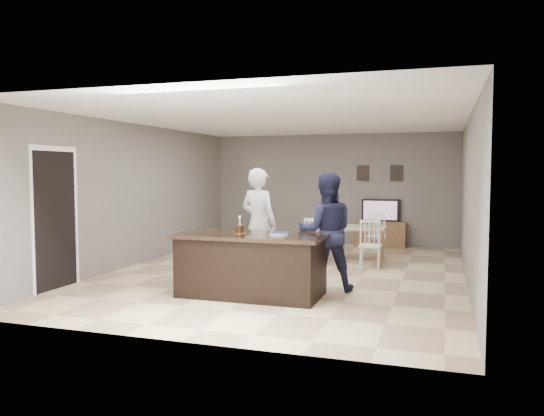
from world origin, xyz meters
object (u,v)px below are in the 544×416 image
(man, at_px, (326,232))
(birthday_cake, at_px, (240,229))
(woman, at_px, (259,223))
(television, at_px, (380,210))
(floor_lamp, at_px, (254,190))
(kitchen_island, at_px, (252,264))
(tv_console, at_px, (380,234))
(dining_table, at_px, (347,232))
(plate_stack, at_px, (279,234))

(man, height_order, birthday_cake, man)
(woman, distance_m, birthday_cake, 1.28)
(television, xyz_separation_m, man, (-0.25, -4.97, 0.03))
(man, xyz_separation_m, floor_lamp, (-2.93, 4.88, 0.44))
(kitchen_island, bearing_deg, woman, 104.80)
(television, distance_m, floor_lamp, 3.21)
(tv_console, bearing_deg, dining_table, -99.79)
(birthday_cake, bearing_deg, dining_table, 73.51)
(dining_table, bearing_deg, birthday_cake, -109.03)
(tv_console, relative_size, birthday_cake, 4.75)
(tv_console, distance_m, woman, 4.62)
(television, bearing_deg, plate_stack, 82.28)
(birthday_cake, bearing_deg, man, 31.31)
(plate_stack, height_order, dining_table, plate_stack)
(kitchen_island, distance_m, dining_table, 3.40)
(television, bearing_deg, birthday_cake, 76.35)
(man, height_order, dining_table, man)
(kitchen_island, relative_size, television, 2.35)
(man, distance_m, floor_lamp, 5.71)
(dining_table, bearing_deg, tv_console, 77.68)
(floor_lamp, bearing_deg, birthday_cake, -72.07)
(man, relative_size, birthday_cake, 7.03)
(birthday_cake, distance_m, plate_stack, 0.61)
(floor_lamp, bearing_deg, man, -59.09)
(dining_table, bearing_deg, kitchen_island, -106.30)
(kitchen_island, distance_m, man, 1.24)
(television, relative_size, woman, 0.49)
(man, bearing_deg, floor_lamp, -76.05)
(kitchen_island, xyz_separation_m, tv_console, (1.20, 5.57, -0.15))
(man, xyz_separation_m, birthday_cake, (-1.12, -0.68, 0.07))
(television, xyz_separation_m, birthday_cake, (-1.37, -5.66, 0.10))
(kitchen_island, height_order, plate_stack, plate_stack)
(woman, xyz_separation_m, man, (1.28, -0.59, -0.03))
(plate_stack, bearing_deg, woman, 120.38)
(birthday_cake, height_order, dining_table, birthday_cake)
(television, relative_size, dining_table, 0.52)
(kitchen_island, bearing_deg, television, 77.99)
(tv_console, xyz_separation_m, floor_lamp, (-3.18, -0.02, 1.03))
(floor_lamp, bearing_deg, woman, -69.06)
(television, height_order, man, man)
(woman, relative_size, birthday_cake, 7.31)
(television, bearing_deg, dining_table, 80.50)
(man, distance_m, birthday_cake, 1.32)
(man, bearing_deg, plate_stack, 36.80)
(tv_console, bearing_deg, television, 90.00)
(birthday_cake, height_order, floor_lamp, floor_lamp)
(man, bearing_deg, kitchen_island, 18.07)
(television, distance_m, woman, 4.65)
(kitchen_island, height_order, television, television)
(woman, bearing_deg, floor_lamp, -52.00)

